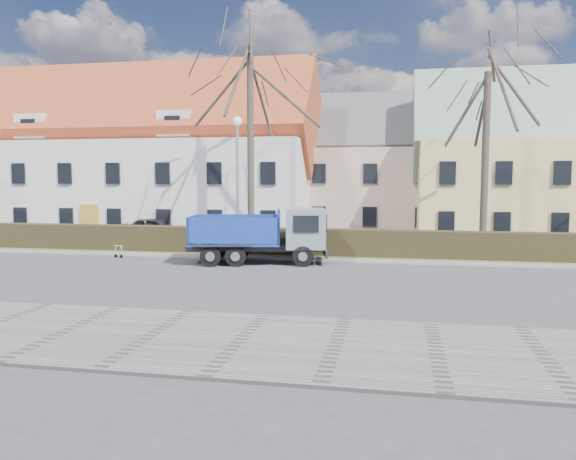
% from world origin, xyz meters
% --- Properties ---
extents(ground, '(120.00, 120.00, 0.00)m').
position_xyz_m(ground, '(0.00, 0.00, 0.00)').
color(ground, '#393A3C').
extents(sidewalk_near, '(80.00, 5.00, 0.08)m').
position_xyz_m(sidewalk_near, '(0.00, -8.50, 0.04)').
color(sidewalk_near, slate).
rests_on(sidewalk_near, ground).
extents(curb_far, '(80.00, 0.30, 0.12)m').
position_xyz_m(curb_far, '(0.00, 4.60, 0.06)').
color(curb_far, gray).
rests_on(curb_far, ground).
extents(grass_strip, '(80.00, 3.00, 0.10)m').
position_xyz_m(grass_strip, '(0.00, 6.20, 0.05)').
color(grass_strip, '#505932').
rests_on(grass_strip, ground).
extents(hedge, '(60.00, 0.90, 1.30)m').
position_xyz_m(hedge, '(0.00, 6.00, 0.65)').
color(hedge, black).
rests_on(hedge, ground).
extents(building_white, '(26.80, 10.80, 9.50)m').
position_xyz_m(building_white, '(-13.00, 16.00, 4.75)').
color(building_white, silver).
rests_on(building_white, ground).
extents(building_pink, '(10.80, 8.80, 8.00)m').
position_xyz_m(building_pink, '(4.00, 20.00, 4.00)').
color(building_pink, tan).
rests_on(building_pink, ground).
extents(building_yellow, '(18.80, 10.80, 8.50)m').
position_xyz_m(building_yellow, '(16.00, 17.00, 4.25)').
color(building_yellow, '#DEC579').
rests_on(building_yellow, ground).
extents(tree_1, '(9.20, 9.20, 12.65)m').
position_xyz_m(tree_1, '(-2.00, 8.50, 6.33)').
color(tree_1, '#393128').
rests_on(tree_1, ground).
extents(tree_2, '(8.00, 8.00, 11.00)m').
position_xyz_m(tree_2, '(10.00, 8.50, 5.50)').
color(tree_2, '#393128').
rests_on(tree_2, ground).
extents(dump_truck, '(6.70, 3.55, 2.54)m').
position_xyz_m(dump_truck, '(-0.55, 3.45, 1.27)').
color(dump_truck, navy).
rests_on(dump_truck, ground).
extents(streetlight, '(0.55, 0.55, 7.02)m').
position_xyz_m(streetlight, '(-2.30, 7.00, 3.51)').
color(streetlight, '#A1A3A4').
rests_on(streetlight, ground).
extents(cart_frame, '(0.82, 0.55, 0.69)m').
position_xyz_m(cart_frame, '(-7.56, 3.85, 0.34)').
color(cart_frame, silver).
rests_on(cart_frame, ground).
extents(parked_car_a, '(4.34, 1.80, 1.47)m').
position_xyz_m(parked_car_a, '(-8.47, 10.68, 0.74)').
color(parked_car_a, black).
rests_on(parked_car_a, ground).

